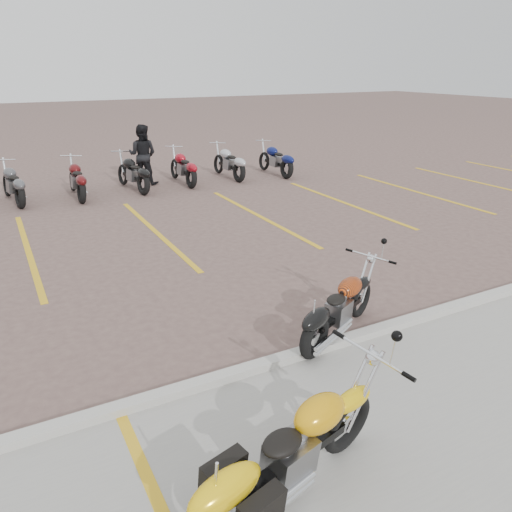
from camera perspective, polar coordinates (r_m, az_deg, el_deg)
The scene contains 8 objects.
ground at distance 8.18m, azimuth -2.94°, elevation -5.00°, with size 100.00×100.00×0.00m, color #715951.
concrete_apron at distance 5.21m, azimuth 21.03°, elevation -24.20°, with size 60.00×5.00×0.01m, color #9E9B93.
curb at distance 6.62m, azimuth 4.65°, elevation -11.25°, with size 60.00×0.18×0.12m, color #ADAAA3.
parking_stripes at distance 11.67m, azimuth -11.40°, elevation 2.75°, with size 38.00×5.50×0.01m, color gold, non-canonical shape.
yellow_cruiser at distance 4.61m, azimuth 3.24°, elevation -21.82°, with size 2.19×0.72×0.92m.
flame_cruiser at distance 7.01m, azimuth 9.20°, elevation -6.30°, with size 1.82×0.96×0.81m.
person_b at distance 16.36m, azimuth -12.82°, elevation 11.22°, with size 0.91×0.71×1.87m, color black.
bg_bike_row at distance 15.41m, azimuth -23.17°, elevation 8.01°, with size 15.64×2.04×1.10m.
Camera 1 is at (-3.09, -6.67, 3.59)m, focal length 35.00 mm.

